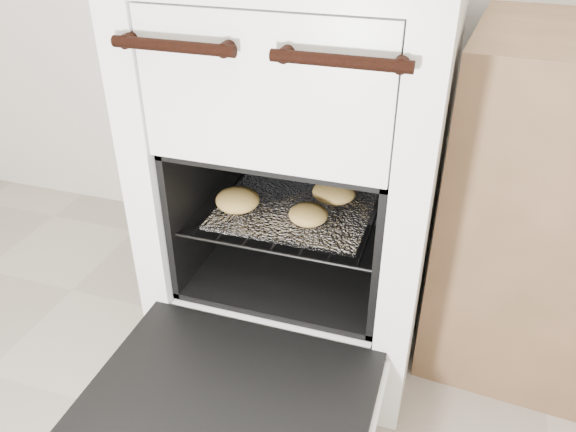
# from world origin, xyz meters

# --- Properties ---
(stove) EXTENTS (0.62, 0.69, 0.95)m
(stove) POSITION_xyz_m (0.03, 1.16, 0.46)
(stove) COLOR white
(stove) RESTS_ON ground
(oven_door) EXTENTS (0.56, 0.43, 0.04)m
(oven_door) POSITION_xyz_m (0.03, 0.63, 0.21)
(oven_door) COLOR black
(oven_door) RESTS_ON stove
(oven_rack) EXTENTS (0.45, 0.43, 0.01)m
(oven_rack) POSITION_xyz_m (0.03, 1.09, 0.40)
(oven_rack) COLOR black
(oven_rack) RESTS_ON stove
(foil_sheet) EXTENTS (0.35, 0.31, 0.01)m
(foil_sheet) POSITION_xyz_m (0.03, 1.07, 0.40)
(foil_sheet) COLOR white
(foil_sheet) RESTS_ON oven_rack
(baked_rolls) EXTENTS (0.34, 0.25, 0.05)m
(baked_rolls) POSITION_xyz_m (0.02, 1.05, 0.43)
(baked_rolls) COLOR tan
(baked_rolls) RESTS_ON foil_sheet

